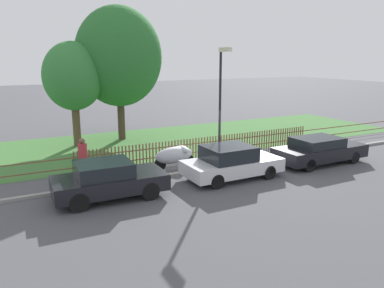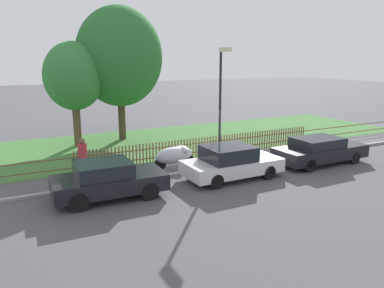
{
  "view_description": "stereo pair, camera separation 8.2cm",
  "coord_description": "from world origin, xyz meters",
  "px_view_note": "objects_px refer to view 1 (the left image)",
  "views": [
    {
      "loc": [
        -8.93,
        -13.48,
        4.83
      ],
      "look_at": [
        -1.53,
        0.78,
        1.1
      ],
      "focal_mm": 35.0,
      "sensor_mm": 36.0,
      "label": 1
    },
    {
      "loc": [
        -8.86,
        -13.51,
        4.83
      ],
      "look_at": [
        -1.53,
        0.78,
        1.1
      ],
      "focal_mm": 35.0,
      "sensor_mm": 36.0,
      "label": 2
    }
  ],
  "objects_px": {
    "tree_nearest_kerb": "(73,77)",
    "street_lamp": "(221,92)",
    "parked_car_silver_hatchback": "(108,179)",
    "parked_car_black_saloon": "(231,162)",
    "tree_behind_motorcycle": "(119,57)",
    "covered_motorcycle": "(175,155)",
    "parked_car_navy_estate": "(319,150)",
    "pedestrian_near_fence": "(83,157)"
  },
  "relations": [
    {
      "from": "tree_nearest_kerb",
      "to": "street_lamp",
      "type": "xyz_separation_m",
      "value": [
        5.12,
        -6.9,
        -0.47
      ]
    },
    {
      "from": "parked_car_silver_hatchback",
      "to": "parked_car_black_saloon",
      "type": "height_order",
      "value": "parked_car_black_saloon"
    },
    {
      "from": "tree_behind_motorcycle",
      "to": "covered_motorcycle",
      "type": "bearing_deg",
      "value": -87.38
    },
    {
      "from": "parked_car_navy_estate",
      "to": "covered_motorcycle",
      "type": "relative_size",
      "value": 2.31
    },
    {
      "from": "parked_car_navy_estate",
      "to": "tree_behind_motorcycle",
      "type": "height_order",
      "value": "tree_behind_motorcycle"
    },
    {
      "from": "tree_nearest_kerb",
      "to": "tree_behind_motorcycle",
      "type": "relative_size",
      "value": 0.74
    },
    {
      "from": "parked_car_silver_hatchback",
      "to": "covered_motorcycle",
      "type": "bearing_deg",
      "value": 34.01
    },
    {
      "from": "covered_motorcycle",
      "to": "pedestrian_near_fence",
      "type": "xyz_separation_m",
      "value": [
        -4.0,
        0.0,
        0.39
      ]
    },
    {
      "from": "parked_car_navy_estate",
      "to": "street_lamp",
      "type": "xyz_separation_m",
      "value": [
        -4.14,
        2.01,
        2.7
      ]
    },
    {
      "from": "tree_nearest_kerb",
      "to": "tree_behind_motorcycle",
      "type": "xyz_separation_m",
      "value": [
        2.7,
        0.45,
        1.04
      ]
    },
    {
      "from": "covered_motorcycle",
      "to": "tree_nearest_kerb",
      "type": "distance_m",
      "value": 7.82
    },
    {
      "from": "parked_car_navy_estate",
      "to": "tree_behind_motorcycle",
      "type": "relative_size",
      "value": 0.59
    },
    {
      "from": "parked_car_black_saloon",
      "to": "pedestrian_near_fence",
      "type": "bearing_deg",
      "value": 155.61
    },
    {
      "from": "parked_car_navy_estate",
      "to": "pedestrian_near_fence",
      "type": "height_order",
      "value": "pedestrian_near_fence"
    },
    {
      "from": "parked_car_black_saloon",
      "to": "tree_behind_motorcycle",
      "type": "relative_size",
      "value": 0.52
    },
    {
      "from": "tree_nearest_kerb",
      "to": "parked_car_navy_estate",
      "type": "bearing_deg",
      "value": -43.91
    },
    {
      "from": "parked_car_silver_hatchback",
      "to": "pedestrian_near_fence",
      "type": "xyz_separation_m",
      "value": [
        -0.38,
        2.29,
        0.31
      ]
    },
    {
      "from": "pedestrian_near_fence",
      "to": "street_lamp",
      "type": "distance_m",
      "value": 6.56
    },
    {
      "from": "street_lamp",
      "to": "parked_car_black_saloon",
      "type": "bearing_deg",
      "value": -109.71
    },
    {
      "from": "parked_car_silver_hatchback",
      "to": "tree_nearest_kerb",
      "type": "xyz_separation_m",
      "value": [
        0.6,
        8.76,
        3.13
      ]
    },
    {
      "from": "parked_car_silver_hatchback",
      "to": "tree_behind_motorcycle",
      "type": "height_order",
      "value": "tree_behind_motorcycle"
    },
    {
      "from": "tree_nearest_kerb",
      "to": "tree_behind_motorcycle",
      "type": "distance_m",
      "value": 2.93
    },
    {
      "from": "parked_car_navy_estate",
      "to": "covered_motorcycle",
      "type": "bearing_deg",
      "value": 158.07
    },
    {
      "from": "parked_car_silver_hatchback",
      "to": "parked_car_navy_estate",
      "type": "relative_size",
      "value": 0.87
    },
    {
      "from": "parked_car_navy_estate",
      "to": "parked_car_black_saloon",
      "type": "bearing_deg",
      "value": 178.94
    },
    {
      "from": "parked_car_silver_hatchback",
      "to": "parked_car_black_saloon",
      "type": "xyz_separation_m",
      "value": [
        5.02,
        -0.11,
        -0.0
      ]
    },
    {
      "from": "parked_car_black_saloon",
      "to": "covered_motorcycle",
      "type": "xyz_separation_m",
      "value": [
        -1.4,
        2.4,
        -0.08
      ]
    },
    {
      "from": "parked_car_silver_hatchback",
      "to": "tree_nearest_kerb",
      "type": "relative_size",
      "value": 0.69
    },
    {
      "from": "parked_car_navy_estate",
      "to": "tree_behind_motorcycle",
      "type": "bearing_deg",
      "value": 124.48
    },
    {
      "from": "tree_nearest_kerb",
      "to": "pedestrian_near_fence",
      "type": "relative_size",
      "value": 3.24
    },
    {
      "from": "parked_car_navy_estate",
      "to": "tree_behind_motorcycle",
      "type": "distance_m",
      "value": 12.18
    },
    {
      "from": "tree_nearest_kerb",
      "to": "pedestrian_near_fence",
      "type": "bearing_deg",
      "value": -98.64
    },
    {
      "from": "parked_car_silver_hatchback",
      "to": "pedestrian_near_fence",
      "type": "distance_m",
      "value": 2.35
    },
    {
      "from": "parked_car_navy_estate",
      "to": "tree_nearest_kerb",
      "type": "relative_size",
      "value": 0.8
    },
    {
      "from": "parked_car_silver_hatchback",
      "to": "parked_car_navy_estate",
      "type": "height_order",
      "value": "parked_car_silver_hatchback"
    },
    {
      "from": "tree_nearest_kerb",
      "to": "street_lamp",
      "type": "relative_size",
      "value": 1.08
    },
    {
      "from": "parked_car_silver_hatchback",
      "to": "parked_car_black_saloon",
      "type": "bearing_deg",
      "value": 0.4
    },
    {
      "from": "tree_behind_motorcycle",
      "to": "pedestrian_near_fence",
      "type": "xyz_separation_m",
      "value": [
        -3.68,
        -6.92,
        -3.86
      ]
    },
    {
      "from": "tree_nearest_kerb",
      "to": "street_lamp",
      "type": "distance_m",
      "value": 8.61
    },
    {
      "from": "parked_car_navy_estate",
      "to": "covered_motorcycle",
      "type": "distance_m",
      "value": 6.71
    },
    {
      "from": "parked_car_black_saloon",
      "to": "parked_car_navy_estate",
      "type": "height_order",
      "value": "parked_car_black_saloon"
    },
    {
      "from": "tree_behind_motorcycle",
      "to": "street_lamp",
      "type": "bearing_deg",
      "value": -71.76
    }
  ]
}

